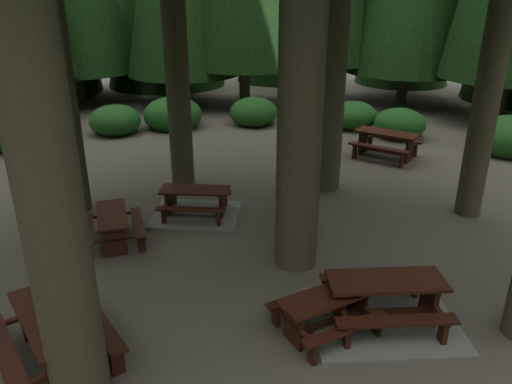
{
  "coord_description": "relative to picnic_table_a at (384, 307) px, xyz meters",
  "views": [
    {
      "loc": [
        -1.11,
        -8.5,
        5.2
      ],
      "look_at": [
        0.14,
        1.36,
        1.1
      ],
      "focal_mm": 35.0,
      "sensor_mm": 36.0,
      "label": 1
    }
  ],
  "objects": [
    {
      "name": "ground",
      "position": [
        -1.86,
        1.9,
        -0.28
      ],
      "size": [
        80.0,
        80.0,
        0.0
      ],
      "primitive_type": "plane",
      "color": "#554F45",
      "rests_on": "ground"
    },
    {
      "name": "picnic_table_c",
      "position": [
        -3.04,
        4.6,
        -0.05
      ],
      "size": [
        2.4,
        2.12,
        0.71
      ],
      "rotation": [
        0.0,
        0.0,
        -0.21
      ],
      "color": "gray",
      "rests_on": "ground"
    },
    {
      "name": "picnic_table_d",
      "position": [
        3.21,
        8.38,
        0.28
      ],
      "size": [
        2.53,
        2.5,
        0.85
      ],
      "rotation": [
        0.0,
        0.0,
        -0.72
      ],
      "color": "#34130F",
      "rests_on": "ground"
    },
    {
      "name": "picnic_table_e",
      "position": [
        -1.02,
        -0.13,
        0.16
      ],
      "size": [
        1.92,
        1.75,
        0.68
      ],
      "rotation": [
        0.0,
        0.0,
        0.39
      ],
      "color": "#34130F",
      "rests_on": "ground"
    },
    {
      "name": "picnic_table_a",
      "position": [
        0.0,
        0.0,
        0.0
      ],
      "size": [
        2.54,
        2.15,
        0.82
      ],
      "rotation": [
        0.0,
        0.0,
        -0.07
      ],
      "color": "gray",
      "rests_on": "ground"
    },
    {
      "name": "picnic_table_b",
      "position": [
        -4.83,
        3.45,
        0.17
      ],
      "size": [
        1.53,
        1.78,
        0.69
      ],
      "rotation": [
        0.0,
        0.0,
        1.75
      ],
      "color": "#34130F",
      "rests_on": "ground"
    },
    {
      "name": "picnic_table_f",
      "position": [
        -5.17,
        -0.33,
        0.27
      ],
      "size": [
        2.29,
        2.44,
        0.84
      ],
      "rotation": [
        0.0,
        0.0,
        -1.07
      ],
      "color": "#34130F",
      "rests_on": "ground"
    },
    {
      "name": "shrub_ring",
      "position": [
        -1.16,
        2.65,
        0.12
      ],
      "size": [
        23.86,
        24.64,
        1.49
      ],
      "color": "#1C521F",
      "rests_on": "ground"
    }
  ]
}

